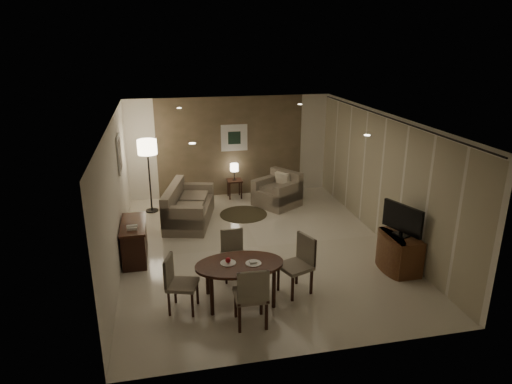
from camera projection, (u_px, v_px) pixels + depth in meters
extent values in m
cube|color=beige|center=(258.00, 247.00, 9.58)|extent=(5.50, 7.00, 0.00)
cube|color=white|center=(258.00, 119.00, 8.71)|extent=(5.50, 7.00, 0.00)
cube|color=#78624B|center=(231.00, 147.00, 12.39)|extent=(5.50, 0.00, 2.70)
cube|color=silver|center=(116.00, 195.00, 8.60)|extent=(0.00, 7.00, 2.70)
cube|color=silver|center=(384.00, 177.00, 9.69)|extent=(0.00, 7.00, 2.70)
cube|color=#78624B|center=(231.00, 147.00, 12.37)|extent=(3.96, 0.03, 2.70)
cylinder|color=black|center=(387.00, 117.00, 9.26)|extent=(0.03, 6.80, 0.03)
cube|color=silver|center=(234.00, 138.00, 12.29)|extent=(0.72, 0.03, 0.72)
cube|color=black|center=(234.00, 138.00, 12.27)|extent=(0.34, 0.01, 0.34)
cube|color=silver|center=(119.00, 154.00, 9.55)|extent=(0.03, 0.60, 0.80)
cube|color=gray|center=(120.00, 154.00, 9.56)|extent=(0.01, 0.46, 0.64)
cylinder|color=white|center=(192.00, 143.00, 6.77)|extent=(0.10, 0.10, 0.01)
cylinder|color=white|center=(367.00, 135.00, 7.33)|extent=(0.10, 0.10, 0.01)
cylinder|color=white|center=(179.00, 108.00, 10.10)|extent=(0.10, 0.10, 0.01)
cylinder|color=white|center=(300.00, 104.00, 10.66)|extent=(0.10, 0.10, 0.01)
cylinder|color=white|center=(228.00, 263.00, 7.43)|extent=(0.26, 0.26, 0.02)
cylinder|color=white|center=(253.00, 263.00, 7.42)|extent=(0.26, 0.26, 0.02)
sphere|color=#A6121B|center=(228.00, 260.00, 7.41)|extent=(0.09, 0.09, 0.09)
cube|color=white|center=(253.00, 262.00, 7.41)|extent=(0.12, 0.08, 0.03)
cylinder|color=#403A24|center=(243.00, 214.00, 11.32)|extent=(1.17, 1.17, 0.01)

